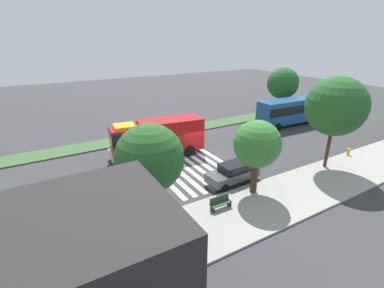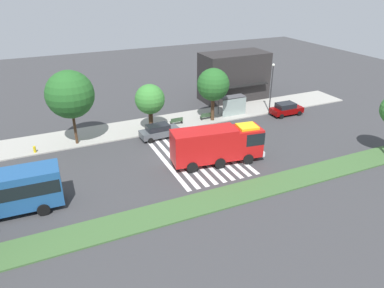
{
  "view_description": "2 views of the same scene",
  "coord_description": "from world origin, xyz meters",
  "px_view_note": "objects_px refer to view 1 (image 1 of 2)",
  "views": [
    {
      "loc": [
        13.58,
        21.65,
        11.4
      ],
      "look_at": [
        1.13,
        0.32,
        1.75
      ],
      "focal_mm": 25.79,
      "sensor_mm": 36.0,
      "label": 1
    },
    {
      "loc": [
        -12.3,
        -30.98,
        17.5
      ],
      "look_at": [
        2.03,
        0.37,
        1.16
      ],
      "focal_mm": 33.92,
      "sensor_mm": 36.0,
      "label": 2
    }
  ],
  "objects_px": {
    "sidewalk_tree_east": "(150,159)",
    "median_tree_far_west": "(283,83)",
    "parked_car_mid": "(233,172)",
    "bus_stop_shelter": "(98,225)",
    "bench_near_shelter": "(166,221)",
    "transit_bus": "(293,109)",
    "sidewalk_tree_west": "(336,106)",
    "fire_truck": "(155,137)",
    "fire_hydrant": "(348,152)",
    "sidewalk_tree_center": "(257,145)",
    "bench_west_of_shelter": "(220,202)"
  },
  "relations": [
    {
      "from": "sidewalk_tree_east",
      "to": "median_tree_far_west",
      "type": "bearing_deg",
      "value": -150.3
    },
    {
      "from": "fire_truck",
      "to": "parked_car_mid",
      "type": "relative_size",
      "value": 2.05
    },
    {
      "from": "bench_near_shelter",
      "to": "median_tree_far_west",
      "type": "xyz_separation_m",
      "value": [
        -28.0,
        -16.86,
        4.07
      ]
    },
    {
      "from": "bench_near_shelter",
      "to": "sidewalk_tree_east",
      "type": "xyz_separation_m",
      "value": [
        0.61,
        -0.54,
        4.25
      ]
    },
    {
      "from": "fire_truck",
      "to": "sidewalk_tree_east",
      "type": "height_order",
      "value": "sidewalk_tree_east"
    },
    {
      "from": "bus_stop_shelter",
      "to": "fire_hydrant",
      "type": "distance_m",
      "value": 25.01
    },
    {
      "from": "bus_stop_shelter",
      "to": "sidewalk_tree_east",
      "type": "height_order",
      "value": "sidewalk_tree_east"
    },
    {
      "from": "transit_bus",
      "to": "sidewalk_tree_center",
      "type": "relative_size",
      "value": 1.94
    },
    {
      "from": "bus_stop_shelter",
      "to": "parked_car_mid",
      "type": "bearing_deg",
      "value": -166.51
    },
    {
      "from": "fire_truck",
      "to": "transit_bus",
      "type": "relative_size",
      "value": 0.86
    },
    {
      "from": "transit_bus",
      "to": "fire_hydrant",
      "type": "relative_size",
      "value": 15.85
    },
    {
      "from": "parked_car_mid",
      "to": "fire_hydrant",
      "type": "relative_size",
      "value": 6.68
    },
    {
      "from": "bench_near_shelter",
      "to": "median_tree_far_west",
      "type": "height_order",
      "value": "median_tree_far_west"
    },
    {
      "from": "parked_car_mid",
      "to": "transit_bus",
      "type": "relative_size",
      "value": 0.42
    },
    {
      "from": "fire_truck",
      "to": "fire_hydrant",
      "type": "distance_m",
      "value": 19.65
    },
    {
      "from": "bench_near_shelter",
      "to": "sidewalk_tree_west",
      "type": "distance_m",
      "value": 17.33
    },
    {
      "from": "bench_west_of_shelter",
      "to": "bus_stop_shelter",
      "type": "bearing_deg",
      "value": 0.08
    },
    {
      "from": "fire_truck",
      "to": "sidewalk_tree_center",
      "type": "distance_m",
      "value": 11.17
    },
    {
      "from": "sidewalk_tree_west",
      "to": "median_tree_far_west",
      "type": "bearing_deg",
      "value": -125.16
    },
    {
      "from": "transit_bus",
      "to": "median_tree_far_west",
      "type": "bearing_deg",
      "value": 60.64
    },
    {
      "from": "parked_car_mid",
      "to": "fire_hydrant",
      "type": "xyz_separation_m",
      "value": [
        -13.46,
        1.7,
        -0.37
      ]
    },
    {
      "from": "bench_west_of_shelter",
      "to": "sidewalk_tree_center",
      "type": "distance_m",
      "value": 4.97
    },
    {
      "from": "parked_car_mid",
      "to": "median_tree_far_west",
      "type": "bearing_deg",
      "value": -148.29
    },
    {
      "from": "bench_west_of_shelter",
      "to": "sidewalk_tree_west",
      "type": "xyz_separation_m",
      "value": [
        -12.31,
        -0.54,
        5.23
      ]
    },
    {
      "from": "parked_car_mid",
      "to": "bus_stop_shelter",
      "type": "distance_m",
      "value": 11.86
    },
    {
      "from": "parked_car_mid",
      "to": "transit_bus",
      "type": "distance_m",
      "value": 19.4
    },
    {
      "from": "parked_car_mid",
      "to": "sidewalk_tree_west",
      "type": "bearing_deg",
      "value": 163.45
    },
    {
      "from": "sidewalk_tree_east",
      "to": "sidewalk_tree_center",
      "type": "bearing_deg",
      "value": -180.0
    },
    {
      "from": "bench_near_shelter",
      "to": "fire_truck",
      "type": "bearing_deg",
      "value": -110.29
    },
    {
      "from": "sidewalk_tree_west",
      "to": "sidewalk_tree_east",
      "type": "distance_m",
      "value": 17.15
    },
    {
      "from": "sidewalk_tree_center",
      "to": "bench_near_shelter",
      "type": "bearing_deg",
      "value": 4.02
    },
    {
      "from": "parked_car_mid",
      "to": "median_tree_far_west",
      "type": "relative_size",
      "value": 0.67
    },
    {
      "from": "sidewalk_tree_east",
      "to": "transit_bus",
      "type": "bearing_deg",
      "value": -156.5
    },
    {
      "from": "sidewalk_tree_center",
      "to": "fire_hydrant",
      "type": "bearing_deg",
      "value": -177.83
    },
    {
      "from": "bus_stop_shelter",
      "to": "median_tree_far_west",
      "type": "bearing_deg",
      "value": -152.2
    },
    {
      "from": "parked_car_mid",
      "to": "bench_near_shelter",
      "type": "xyz_separation_m",
      "value": [
        7.49,
        2.75,
        -0.27
      ]
    },
    {
      "from": "parked_car_mid",
      "to": "bus_stop_shelter",
      "type": "bearing_deg",
      "value": 10.67
    },
    {
      "from": "transit_bus",
      "to": "bench_west_of_shelter",
      "type": "xyz_separation_m",
      "value": [
        20.52,
        11.56,
        -1.53
      ]
    },
    {
      "from": "median_tree_far_west",
      "to": "fire_hydrant",
      "type": "relative_size",
      "value": 9.9
    },
    {
      "from": "bench_near_shelter",
      "to": "transit_bus",
      "type": "bearing_deg",
      "value": -154.95
    },
    {
      "from": "parked_car_mid",
      "to": "sidewalk_tree_east",
      "type": "xyz_separation_m",
      "value": [
        8.1,
        2.2,
        3.98
      ]
    },
    {
      "from": "sidewalk_tree_west",
      "to": "fire_truck",
      "type": "bearing_deg",
      "value": -39.66
    },
    {
      "from": "transit_bus",
      "to": "sidewalk_tree_west",
      "type": "distance_m",
      "value": 14.23
    },
    {
      "from": "fire_truck",
      "to": "transit_bus",
      "type": "height_order",
      "value": "fire_truck"
    },
    {
      "from": "transit_bus",
      "to": "sidewalk_tree_west",
      "type": "relative_size",
      "value": 1.34
    },
    {
      "from": "sidewalk_tree_west",
      "to": "sidewalk_tree_east",
      "type": "xyz_separation_m",
      "value": [
        17.12,
        0.0,
        -0.99
      ]
    },
    {
      "from": "sidewalk_tree_east",
      "to": "median_tree_far_west",
      "type": "height_order",
      "value": "median_tree_far_west"
    },
    {
      "from": "bench_west_of_shelter",
      "to": "sidewalk_tree_east",
      "type": "xyz_separation_m",
      "value": [
        4.81,
        -0.54,
        4.25
      ]
    },
    {
      "from": "parked_car_mid",
      "to": "fire_hydrant",
      "type": "bearing_deg",
      "value": 169.96
    },
    {
      "from": "fire_truck",
      "to": "parked_car_mid",
      "type": "distance_m",
      "value": 8.94
    }
  ]
}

